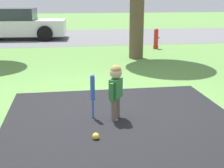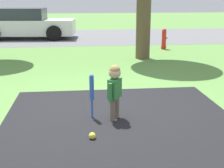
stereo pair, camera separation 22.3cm
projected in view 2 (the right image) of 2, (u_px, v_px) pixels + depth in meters
ground_plane at (99, 106)px, 5.65m from camera, size 60.00×60.00×0.00m
street_strip at (85, 36)px, 15.09m from camera, size 40.00×6.00×0.01m
child at (115, 85)px, 4.89m from camera, size 0.25×0.32×0.90m
baseball_bat at (92, 90)px, 4.99m from camera, size 0.07×0.07×0.73m
sports_ball at (92, 136)px, 4.35m from camera, size 0.10×0.10×0.10m
fire_hydrant at (164, 39)px, 11.51m from camera, size 0.23×0.20×0.76m
parked_car at (26, 24)px, 14.24m from camera, size 4.38×2.10×1.37m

